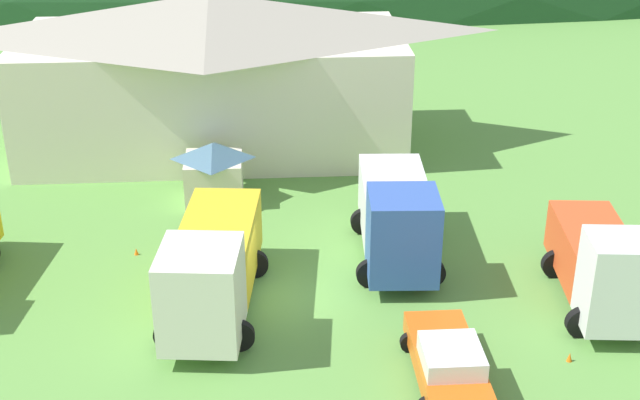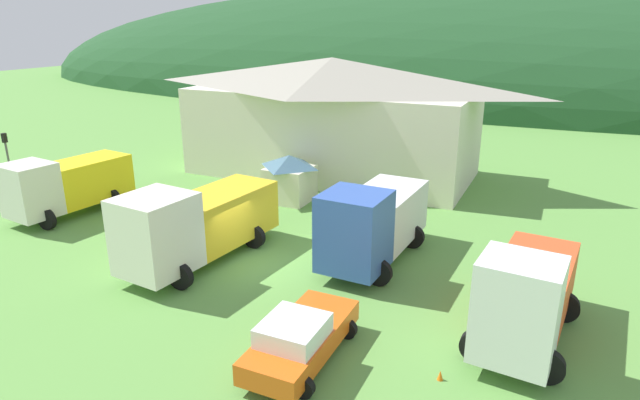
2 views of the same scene
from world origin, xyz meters
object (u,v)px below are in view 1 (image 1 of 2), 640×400
Objects in this scene: service_pickup_orange at (448,362)px; traffic_cone_mid_row at (569,361)px; play_shed_cream at (214,171)px; heavy_rig_white at (603,264)px; depot_building at (213,70)px; box_truck_blue at (397,217)px; heavy_rig_striped at (212,267)px; traffic_cone_near_pickup at (137,255)px.

traffic_cone_mid_row is at bearing 101.89° from service_pickup_orange.
play_shed_cream is at bearing 132.55° from traffic_cone_mid_row.
heavy_rig_white reaches higher than play_shed_cream.
box_truck_blue is (7.50, -12.64, -2.16)m from depot_building.
heavy_rig_white is at bearing 62.26° from box_truck_blue.
play_shed_cream is 17.15m from heavy_rig_white.
play_shed_cream is at bearing -150.97° from service_pickup_orange.
heavy_rig_striped is at bearing 162.62° from traffic_cone_mid_row.
box_truck_blue is at bearing 121.96° from heavy_rig_striped.
depot_building is at bearing -134.14° from heavy_rig_white.
play_shed_cream is 17.74m from traffic_cone_mid_row.
traffic_cone_near_pickup is 0.89× the size of traffic_cone_mid_row.
heavy_rig_white is at bearing -35.56° from play_shed_cream.
depot_building is at bearing -146.42° from box_truck_blue.
heavy_rig_white is at bearing 93.65° from heavy_rig_striped.
heavy_rig_striped reaches higher than service_pickup_orange.
depot_building is at bearing 76.67° from traffic_cone_near_pickup.
service_pickup_orange is 7.67× the size of traffic_cone_mid_row.
depot_building is 23.45m from traffic_cone_mid_row.
play_shed_cream is 0.41× the size of heavy_rig_white.
heavy_rig_striped is 1.68× the size of service_pickup_orange.
heavy_rig_striped is 1.13× the size of box_truck_blue.
depot_building is 7.12m from play_shed_cream.
box_truck_blue is 7.73m from heavy_rig_white.
depot_building is at bearing 91.73° from play_shed_cream.
depot_building is 22.25m from service_pickup_orange.
service_pickup_orange is (7.94, -20.53, -3.24)m from depot_building.
heavy_rig_white is 11.98× the size of traffic_cone_near_pickup.
depot_building is 35.87× the size of traffic_cone_near_pickup.
depot_building is at bearing -171.91° from heavy_rig_striped.
box_truck_blue is at bearing -115.25° from heavy_rig_white.
heavy_rig_striped is at bearing -53.95° from traffic_cone_near_pickup.
box_truck_blue reaches higher than heavy_rig_striped.
service_pickup_orange reaches higher than traffic_cone_near_pickup.
service_pickup_orange is 4.39m from traffic_cone_mid_row.
depot_building is 14.85m from box_truck_blue.
depot_building is at bearing 121.77° from traffic_cone_mid_row.
box_truck_blue is (6.93, 3.37, 0.02)m from heavy_rig_striped.
traffic_cone_mid_row reaches higher than traffic_cone_near_pickup.
heavy_rig_white is (13.58, -0.57, -0.11)m from heavy_rig_striped.
traffic_cone_near_pickup is at bearing -103.33° from depot_building.
box_truck_blue is (7.30, -6.03, 0.49)m from play_shed_cream.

